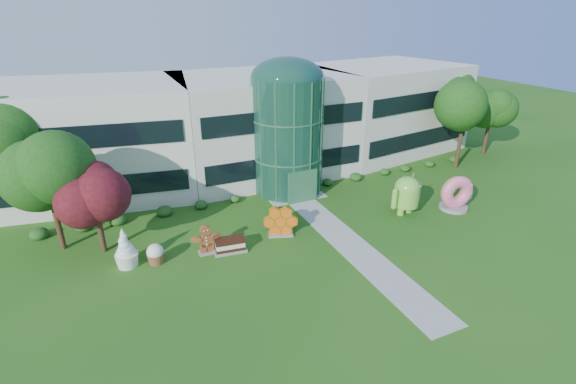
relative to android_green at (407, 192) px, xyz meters
name	(u,v)px	position (x,y,z in m)	size (l,w,h in m)	color
ground	(362,255)	(-6.50, -3.76, -1.81)	(140.00, 140.00, 0.00)	#215114
building	(262,123)	(-6.50, 14.24, 2.84)	(46.00, 15.00, 9.30)	beige
atrium	(287,136)	(-6.50, 8.24, 3.09)	(6.00, 6.00, 9.80)	#194738
walkway	(346,240)	(-6.50, -1.76, -1.79)	(2.40, 20.00, 0.04)	#9E9E93
tree_red	(96,211)	(-22.00, 3.74, 1.19)	(4.00, 4.00, 6.00)	#3F0C14
trees_backdrop	(283,141)	(-6.50, 9.24, 2.39)	(52.00, 8.00, 8.40)	#1C4411
android_green	(407,192)	(0.00, 0.00, 0.00)	(3.20, 2.13, 3.63)	#73C13D
android_black	(282,215)	(-9.73, 2.03, -0.90)	(1.61, 1.08, 1.83)	black
donut	(456,192)	(4.15, -0.98, -0.36)	(2.79, 1.34, 2.90)	#FF617F
gingerbread	(206,239)	(-15.76, 0.70, -0.79)	(2.23, 0.86, 2.06)	brown
ice_cream_sandwich	(230,245)	(-14.30, 0.24, -1.34)	(2.15, 1.07, 0.96)	black
honeycomb	(281,222)	(-10.35, 0.84, -0.79)	(2.59, 0.93, 2.04)	orange
froyo	(125,248)	(-20.71, 1.24, -0.50)	(1.53, 1.53, 2.63)	white
cupcake	(155,254)	(-19.02, 0.82, -1.13)	(1.14, 1.14, 1.37)	white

